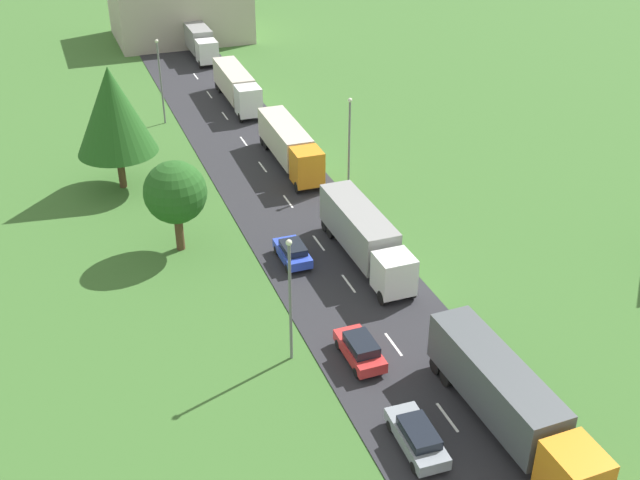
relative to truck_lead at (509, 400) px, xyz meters
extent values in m
cube|color=#2B2B30|center=(-2.37, 10.17, -2.13)|extent=(10.00, 140.00, 0.06)
cube|color=white|center=(-2.37, 1.93, -2.09)|extent=(0.16, 2.40, 0.01)
cube|color=white|center=(-2.37, 8.83, -2.09)|extent=(0.16, 2.40, 0.01)
cube|color=white|center=(-2.37, 16.17, -2.09)|extent=(0.16, 2.40, 0.01)
cube|color=white|center=(-2.37, 22.17, -2.09)|extent=(0.16, 2.40, 0.01)
cube|color=white|center=(-2.37, 29.56, -2.09)|extent=(0.16, 2.40, 0.01)
cube|color=white|center=(-2.37, 36.96, -2.09)|extent=(0.16, 2.40, 0.01)
cube|color=white|center=(-2.37, 43.41, -2.09)|extent=(0.16, 2.40, 0.01)
cube|color=white|center=(-2.37, 50.85, -2.09)|extent=(0.16, 2.40, 0.01)
cube|color=white|center=(-2.37, 57.97, -2.09)|extent=(0.16, 2.40, 0.01)
cube|color=white|center=(-2.37, 65.04, -2.09)|extent=(0.16, 2.40, 0.01)
cube|color=orange|center=(0.11, -5.36, -0.16)|extent=(2.50, 2.79, 2.87)
cube|color=#4C5156|center=(-0.03, 1.38, 0.13)|extent=(2.71, 10.10, 2.87)
cube|color=black|center=(-0.03, 1.38, -1.50)|extent=(1.10, 9.56, 0.24)
cylinder|color=black|center=(0.96, 4.42, -1.60)|extent=(0.37, 1.01, 1.00)
cylinder|color=black|center=(-1.14, 4.37, -1.60)|extent=(0.37, 1.01, 1.00)
cylinder|color=black|center=(0.93, 5.62, -1.60)|extent=(0.37, 1.01, 1.00)
cylinder|color=black|center=(-1.17, 5.58, -1.60)|extent=(0.37, 1.01, 1.00)
cube|color=white|center=(-0.15, 13.69, -0.28)|extent=(2.44, 2.37, 2.63)
cube|color=black|center=(-0.14, 12.57, 0.19)|extent=(2.10, 0.10, 1.16)
cube|color=gray|center=(-0.16, 19.87, 0.14)|extent=(2.52, 9.30, 2.89)
cube|color=black|center=(-0.16, 19.87, -1.50)|extent=(0.92, 8.83, 0.24)
cylinder|color=black|center=(0.90, 13.10, -1.60)|extent=(0.35, 1.00, 1.00)
cylinder|color=black|center=(-1.20, 13.10, -1.60)|extent=(0.35, 1.00, 1.00)
cylinder|color=black|center=(0.89, 22.65, -1.60)|extent=(0.35, 1.00, 1.00)
cylinder|color=black|center=(-1.21, 22.65, -1.60)|extent=(0.35, 1.00, 1.00)
cylinder|color=black|center=(0.88, 23.77, -1.60)|extent=(0.35, 1.00, 1.00)
cylinder|color=black|center=(-1.22, 23.77, -1.60)|extent=(0.35, 1.00, 1.00)
cube|color=orange|center=(0.01, 31.47, -0.10)|extent=(2.49, 2.59, 3.00)
cube|color=black|center=(-0.01, 30.26, 0.44)|extent=(2.10, 0.14, 1.32)
cube|color=beige|center=(0.14, 37.88, 0.05)|extent=(2.69, 9.64, 2.71)
cube|color=black|center=(0.14, 37.88, -1.50)|extent=(1.08, 9.12, 0.24)
cylinder|color=black|center=(1.05, 30.81, -1.60)|extent=(0.37, 1.01, 1.00)
cylinder|color=black|center=(-1.05, 30.85, -1.60)|extent=(0.37, 1.01, 1.00)
cylinder|color=black|center=(1.25, 40.74, -1.60)|extent=(0.37, 1.01, 1.00)
cylinder|color=black|center=(-0.85, 40.78, -1.60)|extent=(0.37, 1.01, 1.00)
cylinder|color=black|center=(1.27, 41.89, -1.60)|extent=(0.37, 1.01, 1.00)
cylinder|color=black|center=(-0.83, 41.93, -1.60)|extent=(0.37, 1.01, 1.00)
cube|color=white|center=(-0.19, 49.11, -0.12)|extent=(2.49, 2.57, 2.97)
cube|color=black|center=(-0.21, 47.90, 0.42)|extent=(2.10, 0.14, 1.31)
cube|color=beige|center=(-0.07, 55.47, 0.06)|extent=(2.68, 9.54, 2.73)
cube|color=black|center=(-0.07, 55.47, -1.50)|extent=(1.07, 9.03, 0.24)
cylinder|color=black|center=(0.85, 48.45, -1.60)|extent=(0.37, 1.01, 1.00)
cylinder|color=black|center=(-1.25, 48.49, -1.60)|extent=(0.37, 1.01, 1.00)
cylinder|color=black|center=(1.04, 58.29, -1.60)|extent=(0.37, 1.01, 1.00)
cylinder|color=black|center=(-1.06, 58.33, -1.60)|extent=(0.37, 1.01, 1.00)
cylinder|color=black|center=(1.06, 59.43, -1.60)|extent=(0.37, 1.01, 1.00)
cylinder|color=black|center=(-1.04, 59.47, -1.60)|extent=(0.37, 1.01, 1.00)
cube|color=white|center=(-0.01, 68.63, -0.26)|extent=(2.44, 2.64, 2.68)
cube|color=black|center=(-0.01, 67.37, 0.22)|extent=(2.10, 0.10, 1.18)
cube|color=gray|center=(0.00, 74.85, 0.19)|extent=(2.51, 9.10, 2.98)
cube|color=black|center=(0.00, 74.85, -1.50)|extent=(0.91, 8.64, 0.24)
cylinder|color=black|center=(1.04, 67.97, -1.60)|extent=(0.35, 1.00, 1.00)
cylinder|color=black|center=(-1.06, 67.97, -1.60)|extent=(0.35, 1.00, 1.00)
cylinder|color=black|center=(1.05, 77.57, -1.60)|extent=(0.35, 1.00, 1.00)
cylinder|color=black|center=(-1.05, 77.58, -1.60)|extent=(0.35, 1.00, 1.00)
cylinder|color=black|center=(1.05, 78.67, -1.60)|extent=(0.35, 1.00, 1.00)
cylinder|color=black|center=(-1.05, 78.67, -1.60)|extent=(0.35, 1.00, 1.00)
cube|color=#8C939E|center=(-4.98, 0.53, -1.44)|extent=(1.93, 4.59, 0.68)
cube|color=black|center=(-4.98, 0.30, -0.84)|extent=(1.57, 2.59, 0.52)
cylinder|color=black|center=(-5.71, 2.10, -1.78)|extent=(0.24, 0.65, 0.64)
cylinder|color=black|center=(-4.14, 2.04, -1.78)|extent=(0.24, 0.65, 0.64)
cylinder|color=black|center=(-5.81, -0.99, -1.78)|extent=(0.24, 0.65, 0.64)
cylinder|color=black|center=(-4.24, -1.04, -1.78)|extent=(0.24, 0.65, 0.64)
cube|color=red|center=(-4.91, 8.21, -1.44)|extent=(1.81, 4.21, 0.69)
cube|color=black|center=(-4.91, 8.00, -0.79)|extent=(1.51, 2.36, 0.60)
cylinder|color=black|center=(-5.71, 9.64, -1.78)|extent=(0.22, 0.64, 0.64)
cylinder|color=black|center=(-4.13, 9.65, -1.78)|extent=(0.22, 0.64, 0.64)
cylinder|color=black|center=(-5.69, 6.78, -1.78)|extent=(0.22, 0.64, 0.64)
cylinder|color=black|center=(-4.11, 6.79, -1.78)|extent=(0.22, 0.64, 0.64)
cube|color=blue|center=(-5.05, 20.39, -1.45)|extent=(1.85, 3.98, 0.67)
cube|color=black|center=(-5.05, 20.19, -0.86)|extent=(1.54, 2.23, 0.50)
cylinder|color=black|center=(-5.85, 21.74, -1.78)|extent=(0.22, 0.64, 0.64)
cylinder|color=black|center=(-4.23, 21.73, -1.78)|extent=(0.22, 0.64, 0.64)
cylinder|color=black|center=(-5.87, 19.05, -1.78)|extent=(0.22, 0.64, 0.64)
cylinder|color=black|center=(-4.25, 19.04, -1.78)|extent=(0.22, 0.64, 0.64)
cylinder|color=slate|center=(-8.66, 9.87, 1.80)|extent=(0.18, 0.18, 7.92)
sphere|color=silver|center=(-8.66, 9.87, 5.88)|extent=(0.36, 0.36, 0.36)
cylinder|color=slate|center=(3.63, 30.91, 1.64)|extent=(0.18, 0.18, 7.60)
sphere|color=silver|center=(3.63, 30.91, 5.56)|extent=(0.36, 0.36, 0.36)
cylinder|color=slate|center=(-8.65, 51.16, 2.05)|extent=(0.18, 0.18, 8.42)
sphere|color=silver|center=(-8.65, 51.16, 6.38)|extent=(0.36, 0.36, 0.36)
cylinder|color=#513823|center=(-12.30, 25.09, -0.67)|extent=(0.63, 0.63, 2.98)
sphere|color=#23561E|center=(-12.30, 25.09, 2.55)|extent=(4.61, 4.61, 4.61)
cylinder|color=#513823|center=(-14.84, 37.34, -0.52)|extent=(0.63, 0.63, 3.28)
cone|color=#23561E|center=(-14.84, 37.34, 4.82)|extent=(6.73, 6.73, 7.40)
cube|color=#B2A899|center=(-0.36, 83.17, 1.73)|extent=(17.76, 13.92, 7.79)
camera|label=1|loc=(-19.92, -25.43, 27.30)|focal=43.50mm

